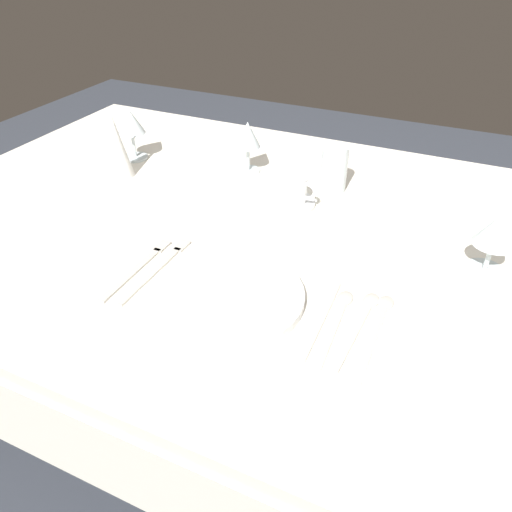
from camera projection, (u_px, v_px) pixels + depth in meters
The scene contains 16 objects.
ground_plane at pixel (280, 440), 1.50m from camera, with size 6.00×6.00×0.00m, color #383D47.
dining_table at pixel (287, 262), 1.12m from camera, with size 1.80×1.11×0.74m.
dinner_plate at pixel (228, 296), 0.88m from camera, with size 0.27×0.27×0.02m, color white.
fork_outer at pixel (159, 267), 0.96m from camera, with size 0.02×0.23×0.00m.
fork_inner at pixel (140, 266), 0.96m from camera, with size 0.02×0.21×0.00m.
dinner_knife at pixel (319, 320), 0.83m from camera, with size 0.02×0.21×0.00m.
spoon_soup at pixel (337, 317), 0.84m from camera, with size 0.03×0.20×0.01m.
spoon_dessert at pixel (361, 320), 0.84m from camera, with size 0.03×0.21×0.01m.
spoon_tea at pixel (377, 326), 0.82m from camera, with size 0.03×0.22×0.01m.
saucer_left at pixel (289, 203), 1.17m from camera, with size 0.12×0.12×0.01m, color white.
coffee_cup_left at pixel (290, 189), 1.15m from camera, with size 0.10×0.08×0.06m.
wine_glass_centre at pixel (131, 124), 1.34m from camera, with size 0.07×0.07×0.14m.
wine_glass_right at pixel (248, 138), 1.27m from camera, with size 0.07×0.07×0.14m.
wine_glass_far at pixel (496, 233), 0.91m from camera, with size 0.08×0.08×0.12m.
drink_tumbler at pixel (334, 168), 1.21m from camera, with size 0.06×0.06×0.11m.
napkin_folded at pixel (115, 144), 1.25m from camera, with size 0.07×0.07×0.17m, color white.
Camera 1 is at (0.32, -0.86, 1.31)m, focal length 34.79 mm.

